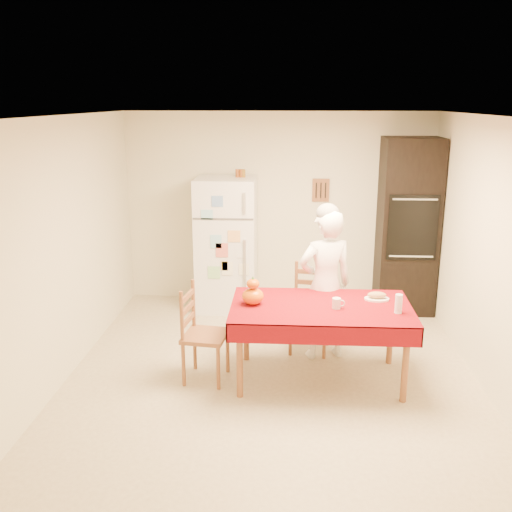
# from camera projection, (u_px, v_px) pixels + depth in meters

# --- Properties ---
(floor) EXTENTS (4.50, 4.50, 0.00)m
(floor) POSITION_uv_depth(u_px,v_px,m) (272.00, 374.00, 5.68)
(floor) COLOR tan
(floor) RESTS_ON ground
(room_shell) EXTENTS (4.02, 4.52, 2.51)m
(room_shell) POSITION_uv_depth(u_px,v_px,m) (273.00, 214.00, 5.25)
(room_shell) COLOR beige
(room_shell) RESTS_ON ground
(refrigerator) EXTENTS (0.75, 0.74, 1.70)m
(refrigerator) POSITION_uv_depth(u_px,v_px,m) (227.00, 244.00, 7.30)
(refrigerator) COLOR white
(refrigerator) RESTS_ON floor
(oven_cabinet) EXTENTS (0.70, 0.62, 2.20)m
(oven_cabinet) POSITION_uv_depth(u_px,v_px,m) (407.00, 226.00, 7.15)
(oven_cabinet) COLOR black
(oven_cabinet) RESTS_ON floor
(dining_table) EXTENTS (1.70, 1.00, 0.76)m
(dining_table) POSITION_uv_depth(u_px,v_px,m) (321.00, 312.00, 5.39)
(dining_table) COLOR brown
(dining_table) RESTS_ON floor
(chair_far) EXTENTS (0.48, 0.46, 0.95)m
(chair_far) POSITION_uv_depth(u_px,v_px,m) (311.00, 304.00, 6.14)
(chair_far) COLOR brown
(chair_far) RESTS_ON floor
(chair_left) EXTENTS (0.45, 0.47, 0.95)m
(chair_left) POSITION_uv_depth(u_px,v_px,m) (199.00, 330.00, 5.46)
(chair_left) COLOR brown
(chair_left) RESTS_ON floor
(seated_woman) EXTENTS (0.66, 0.53, 1.59)m
(seated_woman) POSITION_uv_depth(u_px,v_px,m) (325.00, 285.00, 5.87)
(seated_woman) COLOR white
(seated_woman) RESTS_ON floor
(coffee_mug) EXTENTS (0.08, 0.08, 0.10)m
(coffee_mug) POSITION_uv_depth(u_px,v_px,m) (336.00, 303.00, 5.29)
(coffee_mug) COLOR silver
(coffee_mug) RESTS_ON dining_table
(pumpkin_lower) EXTENTS (0.21, 0.21, 0.16)m
(pumpkin_lower) POSITION_uv_depth(u_px,v_px,m) (253.00, 296.00, 5.39)
(pumpkin_lower) COLOR #ED3B05
(pumpkin_lower) RESTS_ON dining_table
(pumpkin_upper) EXTENTS (0.12, 0.12, 0.09)m
(pumpkin_upper) POSITION_uv_depth(u_px,v_px,m) (253.00, 284.00, 5.36)
(pumpkin_upper) COLOR red
(pumpkin_upper) RESTS_ON pumpkin_lower
(wine_glass) EXTENTS (0.07, 0.07, 0.18)m
(wine_glass) POSITION_uv_depth(u_px,v_px,m) (399.00, 304.00, 5.17)
(wine_glass) COLOR white
(wine_glass) RESTS_ON dining_table
(bread_plate) EXTENTS (0.24, 0.24, 0.02)m
(bread_plate) POSITION_uv_depth(u_px,v_px,m) (377.00, 299.00, 5.53)
(bread_plate) COLOR white
(bread_plate) RESTS_ON dining_table
(bread_loaf) EXTENTS (0.18, 0.10, 0.06)m
(bread_loaf) POSITION_uv_depth(u_px,v_px,m) (377.00, 295.00, 5.51)
(bread_loaf) COLOR tan
(bread_loaf) RESTS_ON bread_plate
(spice_jar_left) EXTENTS (0.05, 0.05, 0.10)m
(spice_jar_left) POSITION_uv_depth(u_px,v_px,m) (237.00, 173.00, 7.10)
(spice_jar_left) COLOR brown
(spice_jar_left) RESTS_ON refrigerator
(spice_jar_mid) EXTENTS (0.05, 0.05, 0.10)m
(spice_jar_mid) POSITION_uv_depth(u_px,v_px,m) (241.00, 173.00, 7.10)
(spice_jar_mid) COLOR brown
(spice_jar_mid) RESTS_ON refrigerator
(spice_jar_right) EXTENTS (0.05, 0.05, 0.10)m
(spice_jar_right) POSITION_uv_depth(u_px,v_px,m) (243.00, 173.00, 7.10)
(spice_jar_right) COLOR brown
(spice_jar_right) RESTS_ON refrigerator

